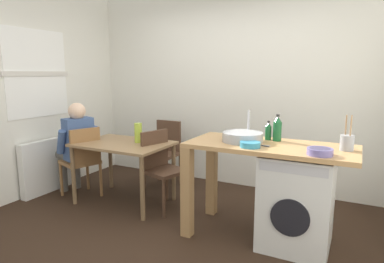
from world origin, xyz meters
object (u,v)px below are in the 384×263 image
Objects in this scene: chair_person_seat at (82,159)px; chair_spare_by_wall at (165,149)px; seated_person at (76,144)px; colander at (320,151)px; dining_table at (123,151)px; chair_opposite at (161,165)px; utensil_crock at (347,142)px; bottle_squat_brown at (277,129)px; vase at (138,133)px; washing_machine at (297,200)px; mixing_bowl at (250,144)px; bottle_tall_green at (268,131)px.

chair_spare_by_wall is at bearing -16.76° from chair_person_seat.
seated_person reaches higher than colander.
chair_person_seat reaches higher than dining_table.
utensil_crock reaches higher than chair_opposite.
vase is (-1.65, 0.03, -0.18)m from bottle_squat_brown.
mixing_bowl is at bearing -152.98° from washing_machine.
chair_spare_by_wall is 2.44m from colander.
washing_machine is 4.81× the size of mixing_bowl.
bottle_squat_brown is at bearing 167.58° from utensil_crock.
bottle_squat_brown reaches higher than dining_table.
mixing_bowl is (1.55, -1.09, 0.44)m from chair_spare_by_wall.
seated_person reaches higher than dining_table.
chair_spare_by_wall is at bearing 152.41° from colander.
chair_spare_by_wall is 3.53× the size of bottle_squat_brown.
dining_table is 1.22× the size of chair_spare_by_wall.
bottle_squat_brown is at bearing 136.78° from colander.
vase reaches higher than mixing_bowl.
chair_person_seat is 1.00× the size of chair_spare_by_wall.
seated_person is 2.39m from mixing_bowl.
bottle_squat_brown is (-0.24, 0.19, 0.61)m from washing_machine.
chair_person_seat is (-0.55, -0.12, -0.14)m from dining_table.
dining_table is 0.28m from vase.
bottle_tall_green is at bearing 141.44° from colander.
mixing_bowl is at bearing -110.64° from bottle_squat_brown.
utensil_crock is at bearing -12.42° from bottle_squat_brown.
bottle_squat_brown is at bearing -66.23° from chair_person_seat.
colander is at bearing -43.22° from bottle_squat_brown.
washing_machine is (1.56, -0.19, -0.08)m from chair_opposite.
utensil_crock is at bearing 56.30° from colander.
colander reaches higher than dining_table.
colander is at bearing -75.27° from chair_person_seat.
mixing_bowl is at bearing -75.90° from chair_person_seat.
chair_opposite is at bearing 172.98° from washing_machine.
bottle_tall_green reaches higher than colander.
bottle_tall_green reaches higher than dining_table.
mixing_bowl is at bearing -98.25° from bottle_tall_green.
bottle_squat_brown reaches higher than mixing_bowl.
bottle_squat_brown is at bearing -1.17° from vase.
chair_opposite is 1.31m from mixing_bowl.
chair_spare_by_wall is at bearing 144.89° from mixing_bowl.
chair_spare_by_wall is 1.05× the size of washing_machine.
utensil_crock is (3.11, 0.00, 0.32)m from seated_person.
utensil_crock is (2.31, -0.84, 0.48)m from chair_spare_by_wall.
chair_spare_by_wall is 3.00× the size of utensil_crock.
vase reaches higher than dining_table.
utensil_crock is at bearing 8.10° from washing_machine.
bottle_squat_brown is 0.63m from utensil_crock.
chair_spare_by_wall is 1.83m from bottle_tall_green.
dining_table is 4.71× the size of vase.
chair_opposite reaches higher than dining_table.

